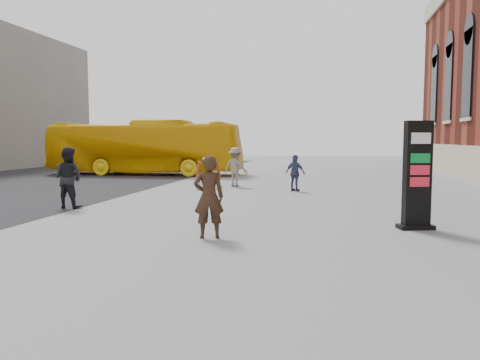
% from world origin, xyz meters
% --- Properties ---
extents(ground, '(100.00, 100.00, 0.00)m').
position_xyz_m(ground, '(0.00, 0.00, 0.00)').
color(ground, '#9E9EA3').
extents(info_pylon, '(0.89, 0.60, 2.55)m').
position_xyz_m(info_pylon, '(4.56, 1.21, 1.27)').
color(info_pylon, black).
rests_on(info_pylon, ground).
extents(woman, '(0.80, 0.76, 1.78)m').
position_xyz_m(woman, '(0.02, -0.70, 0.91)').
color(woman, black).
rests_on(woman, ground).
extents(bus, '(11.63, 3.03, 3.22)m').
position_xyz_m(bus, '(-8.36, 16.10, 1.61)').
color(bus, '#E3B00A').
rests_on(bus, road).
extents(pedestrian_a, '(0.95, 0.76, 1.87)m').
position_xyz_m(pedestrian_a, '(-5.35, 2.72, 0.94)').
color(pedestrian_a, black).
rests_on(pedestrian_a, ground).
extents(pedestrian_b, '(1.28, 0.95, 1.76)m').
position_xyz_m(pedestrian_b, '(-1.62, 10.17, 0.88)').
color(pedestrian_b, gray).
rests_on(pedestrian_b, ground).
extents(pedestrian_c, '(0.94, 0.71, 1.49)m').
position_xyz_m(pedestrian_c, '(1.16, 8.76, 0.74)').
color(pedestrian_c, '#3B4466').
rests_on(pedestrian_c, ground).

